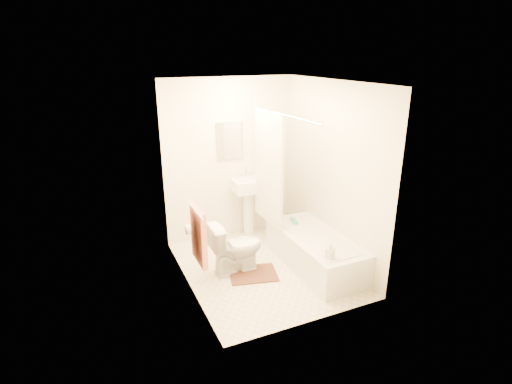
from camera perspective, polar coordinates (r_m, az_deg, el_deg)
name	(u,v)px	position (r m, az deg, el deg)	size (l,w,h in m)	color
floor	(264,269)	(5.40, 1.11, -10.89)	(2.40, 2.40, 0.00)	beige
ceiling	(265,82)	(4.67, 1.31, 15.46)	(2.40, 2.40, 0.00)	white
wall_back	(230,160)	(5.96, -3.77, 4.58)	(2.00, 0.02, 2.40)	beige
wall_left	(185,194)	(4.58, -10.16, -0.30)	(0.02, 2.40, 2.40)	beige
wall_right	(332,173)	(5.39, 10.86, 2.65)	(0.02, 2.40, 2.40)	beige
mirror	(230,140)	(5.87, -3.76, 7.37)	(0.40, 0.03, 0.55)	white
curtain_rod	(284,115)	(4.94, 3.97, 10.96)	(0.03, 0.03, 1.70)	silver
shower_curtain	(268,168)	(5.45, 1.80, 3.41)	(0.04, 0.80, 1.55)	silver
towel_bar	(195,209)	(4.40, -8.76, -2.45)	(0.02, 0.02, 0.60)	silver
towel	(199,235)	(4.53, -8.19, -6.15)	(0.06, 0.45, 0.66)	#CC7266
toilet_paper	(190,229)	(4.89, -9.38, -5.27)	(0.12, 0.12, 0.11)	white
toilet	(236,247)	(5.19, -2.89, -7.92)	(0.39, 0.69, 0.68)	white
sink	(249,204)	(6.14, -0.98, -1.79)	(0.51, 0.41, 1.00)	white
bathtub	(315,251)	(5.42, 8.41, -8.29)	(0.68, 1.56, 0.44)	white
bath_mat	(253,274)	(5.26, -0.41, -11.62)	(0.60, 0.45, 0.02)	#4C271F
soap_bottle	(330,251)	(4.75, 10.57, -8.30)	(0.09, 0.09, 0.20)	white
scrub_brush	(294,221)	(5.68, 5.49, -4.16)	(0.06, 0.21, 0.04)	#3FA970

